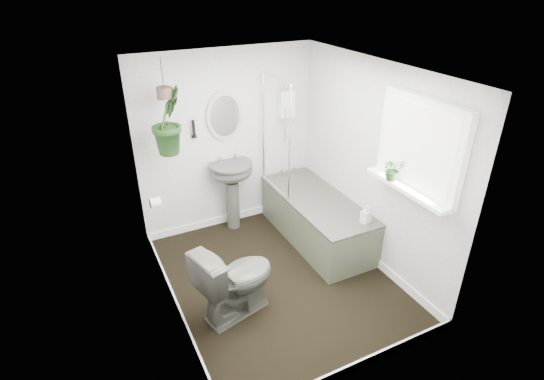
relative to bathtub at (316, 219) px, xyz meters
name	(u,v)px	position (x,y,z in m)	size (l,w,h in m)	color
floor	(278,279)	(-0.80, -0.50, -0.30)	(2.30, 2.80, 0.02)	black
ceiling	(280,69)	(-0.80, -0.50, 2.02)	(2.30, 2.80, 0.02)	white
wall_back	(228,142)	(-0.80, 0.91, 0.86)	(2.30, 0.02, 2.30)	silver
wall_front	(367,266)	(-0.80, -1.91, 0.86)	(2.30, 0.02, 2.30)	silver
wall_left	(163,214)	(-1.96, -0.50, 0.86)	(0.02, 2.80, 2.30)	silver
wall_right	(372,166)	(0.36, -0.50, 0.86)	(0.02, 2.80, 2.30)	silver
skirting	(278,275)	(-0.80, -0.50, -0.24)	(2.30, 2.80, 0.10)	white
bathtub	(316,219)	(0.00, 0.00, 0.00)	(0.72, 1.72, 0.58)	#414139
bath_screen	(276,136)	(-0.33, 0.49, 0.99)	(0.04, 0.72, 1.40)	silver
shower_box	(287,104)	(0.00, 0.84, 1.26)	(0.20, 0.10, 0.35)	white
oval_mirror	(225,116)	(-0.83, 0.87, 1.21)	(0.46, 0.03, 0.62)	#AEAA9F
wall_sconce	(194,129)	(-1.23, 0.86, 1.11)	(0.04, 0.04, 0.22)	black
toilet_roll_holder	(155,202)	(-1.90, 0.20, 0.61)	(0.11, 0.11, 0.11)	white
window_recess	(420,146)	(0.29, -1.20, 1.36)	(0.08, 1.00, 0.90)	white
window_sill	(408,188)	(0.22, -1.20, 0.94)	(0.18, 1.00, 0.04)	white
window_blinds	(416,147)	(0.24, -1.20, 1.36)	(0.01, 0.86, 0.76)	white
toilet	(236,279)	(-1.40, -0.77, 0.12)	(0.46, 0.80, 0.82)	#414139
pedestal_sink	(232,196)	(-0.83, 0.74, 0.18)	(0.55, 0.47, 0.93)	#414139
sill_plant	(393,169)	(0.18, -1.02, 1.07)	(0.20, 0.17, 0.22)	black
hanging_plant	(168,121)	(-1.59, 0.58, 1.35)	(0.40, 0.32, 0.73)	black
soap_bottle	(366,214)	(0.18, -0.70, 0.40)	(0.10, 0.10, 0.21)	#353030
hanging_pot	(164,93)	(-1.59, 0.58, 1.65)	(0.16, 0.16, 0.12)	#4B362B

